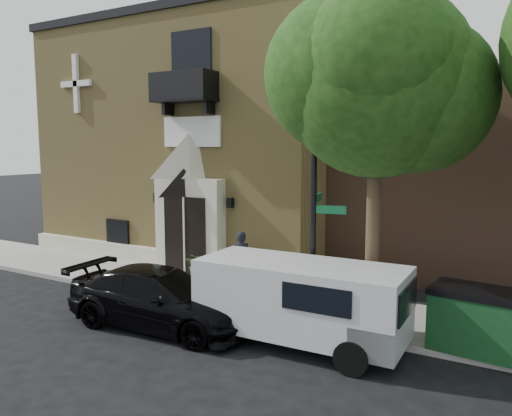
{
  "coord_description": "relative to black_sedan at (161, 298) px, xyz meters",
  "views": [
    {
      "loc": [
        9.3,
        -10.6,
        4.46
      ],
      "look_at": [
        2.02,
        2.0,
        2.62
      ],
      "focal_mm": 35.0,
      "sensor_mm": 36.0,
      "label": 1
    }
  ],
  "objects": [
    {
      "name": "dumpster",
      "position": [
        7.03,
        1.93,
        0.11
      ],
      "size": [
        2.14,
        1.35,
        1.33
      ],
      "rotation": [
        0.0,
        0.0,
        -0.1
      ],
      "color": "#103C18",
      "rests_on": "sidewalk"
    },
    {
      "name": "fire_hydrant",
      "position": [
        3.02,
        2.0,
        -0.19
      ],
      "size": [
        0.44,
        0.35,
        0.77
      ],
      "color": "maroon",
      "rests_on": "sidewalk"
    },
    {
      "name": "cargo_van",
      "position": [
        3.63,
        0.65,
        0.34
      ],
      "size": [
        4.68,
        2.06,
        1.88
      ],
      "rotation": [
        0.0,
        0.0,
        0.02
      ],
      "color": "silver",
      "rests_on": "ground"
    },
    {
      "name": "pedestrian_near",
      "position": [
        0.17,
        3.48,
        0.3
      ],
      "size": [
        0.72,
        0.57,
        1.73
      ],
      "primitive_type": "imported",
      "rotation": [
        0.0,
        0.0,
        3.41
      ],
      "color": "black",
      "rests_on": "sidewalk"
    },
    {
      "name": "street_sign",
      "position": [
        3.24,
        1.86,
        2.15
      ],
      "size": [
        0.93,
        0.85,
        5.4
      ],
      "rotation": [
        0.0,
        0.0,
        0.16
      ],
      "color": "black",
      "rests_on": "sidewalk"
    },
    {
      "name": "black_sedan",
      "position": [
        0.0,
        0.0,
        0.0
      ],
      "size": [
        5.06,
        2.32,
        1.43
      ],
      "primitive_type": "imported",
      "rotation": [
        0.0,
        0.0,
        1.63
      ],
      "color": "black",
      "rests_on": "ground"
    },
    {
      "name": "church",
      "position": [
        -4.33,
        9.44,
        3.92
      ],
      "size": [
        12.2,
        11.01,
        9.3
      ],
      "color": "tan",
      "rests_on": "ground"
    },
    {
      "name": "street_tree_left",
      "position": [
        4.68,
        1.83,
        5.15
      ],
      "size": [
        4.97,
        4.38,
        7.77
      ],
      "color": "#38281C",
      "rests_on": "sidewalk"
    },
    {
      "name": "ground",
      "position": [
        -1.34,
        1.48,
        -0.72
      ],
      "size": [
        120.0,
        120.0,
        0.0
      ],
      "primitive_type": "plane",
      "color": "black",
      "rests_on": "ground"
    },
    {
      "name": "sidewalk",
      "position": [
        -0.34,
        2.98,
        -0.64
      ],
      "size": [
        42.0,
        3.0,
        0.15
      ],
      "primitive_type": "cube",
      "color": "gray",
      "rests_on": "ground"
    },
    {
      "name": "planter",
      "position": [
        -1.66,
        3.72,
        -0.16
      ],
      "size": [
        0.77,
        0.69,
        0.81
      ],
      "primitive_type": "imported",
      "rotation": [
        0.0,
        0.0,
        -0.08
      ],
      "color": "#4A6E32",
      "rests_on": "sidewalk"
    }
  ]
}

